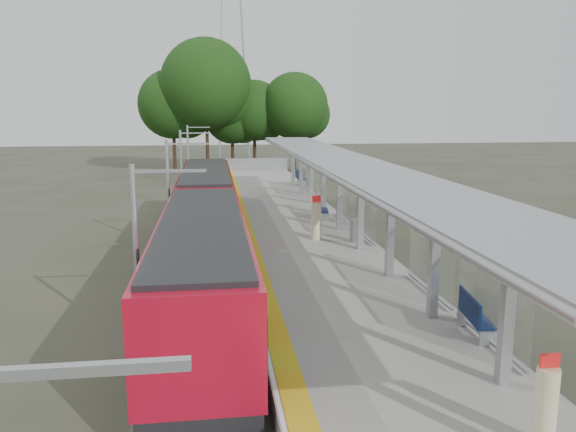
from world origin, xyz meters
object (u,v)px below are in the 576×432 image
object	(u,v)px
train	(205,223)
bench_near	(473,314)
bench_mid	(322,209)
litter_bin	(355,231)
bench_far	(300,177)
info_pillar_near	(546,407)
info_pillar_far	(316,220)

from	to	relation	value
train	bench_near	size ratio (longest dim) A/B	16.12
bench_mid	litter_bin	xyz separation A→B (m)	(0.46, -5.39, -0.05)
bench_mid	litter_bin	bearing A→B (deg)	-76.36
train	litter_bin	bearing A→B (deg)	1.12
bench_near	bench_mid	bearing A→B (deg)	100.66
bench_near	litter_bin	bearing A→B (deg)	99.72
train	litter_bin	xyz separation A→B (m)	(6.63, 0.13, -0.55)
train	bench_far	distance (m)	20.52
bench_mid	bench_far	distance (m)	13.76
bench_mid	info_pillar_near	size ratio (longest dim) A/B	0.91
train	info_pillar_near	world-z (taller)	train
bench_far	info_pillar_near	bearing A→B (deg)	-98.11
info_pillar_near	bench_near	bearing A→B (deg)	79.69
bench_mid	info_pillar_far	world-z (taller)	info_pillar_far
train	bench_near	world-z (taller)	train
bench_near	info_pillar_near	size ratio (longest dim) A/B	0.97
train	info_pillar_near	size ratio (longest dim) A/B	15.70
bench_mid	info_pillar_near	bearing A→B (deg)	-81.66
info_pillar_far	litter_bin	distance (m)	1.83
train	info_pillar_far	xyz separation A→B (m)	(4.97, 0.82, -0.18)
info_pillar_near	info_pillar_far	distance (m)	16.31
bench_far	info_pillar_far	xyz separation A→B (m)	(-2.13, -18.43, 0.29)
info_pillar_far	litter_bin	world-z (taller)	info_pillar_far
bench_mid	info_pillar_far	distance (m)	4.86
bench_far	bench_mid	bearing A→B (deg)	-100.24
bench_near	bench_mid	xyz separation A→B (m)	(-0.86, 16.16, -0.04)
bench_mid	info_pillar_near	xyz separation A→B (m)	(-0.13, -20.97, 0.20)
bench_far	info_pillar_near	world-z (taller)	info_pillar_near
bench_near	bench_mid	distance (m)	16.18
bench_mid	info_pillar_far	size ratio (longest dim) A/B	0.79
bench_far	info_pillar_far	world-z (taller)	info_pillar_far
litter_bin	info_pillar_near	bearing A→B (deg)	-92.20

